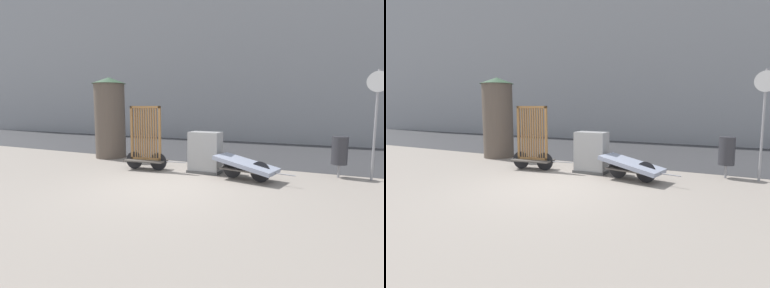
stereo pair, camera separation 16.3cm
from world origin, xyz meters
TOP-DOWN VIEW (x-y plane):
  - ground_plane at (0.00, 0.00)m, footprint 60.00×60.00m
  - road_strip at (0.00, 6.97)m, footprint 56.00×7.14m
  - building_facade at (0.00, 12.54)m, footprint 48.00×4.00m
  - bike_cart_with_bedframe at (-1.60, 1.65)m, footprint 2.03×0.79m
  - bike_cart_with_mattress at (1.61, 1.65)m, footprint 2.21×1.11m
  - utility_cabinet at (0.25, 2.05)m, footprint 0.99×0.61m
  - trash_bin at (3.88, 3.05)m, footprint 0.42×0.42m
  - sign_post at (4.69, 3.04)m, footprint 0.54×0.06m
  - advertising_column at (-4.20, 3.05)m, footprint 1.30×1.30m

SIDE VIEW (x-z plane):
  - ground_plane at x=0.00m, z-range 0.00..0.00m
  - road_strip at x=0.00m, z-range 0.00..0.01m
  - bike_cart_with_mattress at x=1.61m, z-range 0.08..0.73m
  - utility_cabinet at x=0.25m, z-range -0.04..1.19m
  - bike_cart_with_bedframe at x=-1.60m, z-range -0.27..1.73m
  - trash_bin at x=3.88m, z-range 0.18..1.34m
  - advertising_column at x=-4.20m, z-range 0.03..3.13m
  - sign_post at x=4.69m, z-range 0.41..3.35m
  - building_facade at x=0.00m, z-range 0.00..13.58m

